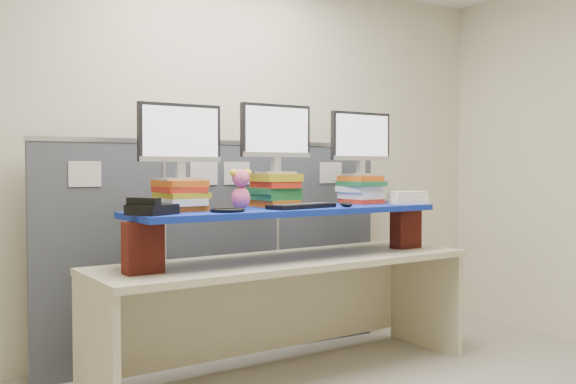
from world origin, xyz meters
TOP-DOWN VIEW (x-y plane):
  - room at (0.00, 0.00)m, footprint 5.00×4.00m
  - cubicle_partition at (-0.00, 1.78)m, footprint 2.60×0.06m
  - desk at (0.17, 1.16)m, footprint 2.56×0.90m
  - brick_pier_left at (-0.81, 1.04)m, footprint 0.21×0.13m
  - brick_pier_right at (1.16, 1.17)m, footprint 0.21×0.13m
  - blue_board at (0.17, 1.16)m, footprint 2.10×0.66m
  - book_stack_left at (-0.52, 1.23)m, footprint 0.28×0.32m
  - book_stack_center at (0.14, 1.28)m, footprint 0.26×0.31m
  - book_stack_right at (0.87, 1.33)m, footprint 0.26×0.31m
  - monitor_left at (-0.52, 1.23)m, footprint 0.52×0.16m
  - monitor_center at (0.15, 1.27)m, footprint 0.52×0.16m
  - monitor_right at (0.87, 1.32)m, footprint 0.52×0.16m
  - keyboard at (0.22, 1.07)m, footprint 0.50×0.26m
  - mouse at (0.53, 1.03)m, footprint 0.06×0.11m
  - desk_phone at (-0.77, 1.02)m, footprint 0.29×0.29m
  - headset at (-0.32, 1.01)m, footprint 0.23×0.23m
  - plush_toy at (-0.14, 1.19)m, footprint 0.14×0.11m
  - binder_stack at (1.13, 1.12)m, footprint 0.29×0.25m

SIDE VIEW (x-z plane):
  - desk at x=0.17m, z-range 0.23..0.99m
  - cubicle_partition at x=0.00m, z-range 0.00..1.53m
  - brick_pier_left at x=-0.81m, z-range 0.76..1.05m
  - brick_pier_right at x=1.16m, z-range 0.76..1.05m
  - blue_board at x=0.17m, z-range 1.05..1.09m
  - headset at x=-0.32m, z-range 1.09..1.11m
  - keyboard at x=0.22m, z-range 1.08..1.11m
  - mouse at x=0.53m, z-range 1.09..1.12m
  - desk_phone at x=-0.77m, z-range 1.07..1.17m
  - binder_stack at x=1.13m, z-range 1.08..1.17m
  - book_stack_left at x=-0.52m, z-range 1.09..1.27m
  - book_stack_right at x=0.87m, z-range 1.09..1.28m
  - book_stack_center at x=0.14m, z-range 1.09..1.30m
  - plush_toy at x=-0.14m, z-range 1.09..1.33m
  - room at x=0.00m, z-range 0.00..2.80m
  - monitor_left at x=-0.52m, z-range 1.30..1.74m
  - monitor_right at x=0.87m, z-range 1.31..1.76m
  - monitor_center at x=0.15m, z-range 1.33..1.78m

